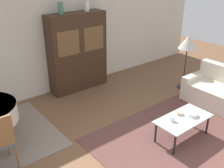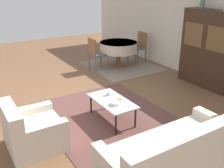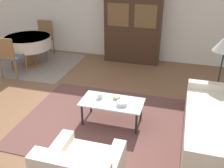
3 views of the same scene
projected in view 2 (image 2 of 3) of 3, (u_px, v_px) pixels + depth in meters
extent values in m
plane|color=brown|center=(72.00, 105.00, 5.67)|extent=(14.00, 14.00, 0.00)
cube|color=beige|center=(195.00, 27.00, 6.94)|extent=(10.00, 0.06, 2.70)
cube|color=brown|center=(109.00, 118.00, 5.13)|extent=(2.89, 2.31, 0.01)
cube|color=gray|center=(121.00, 66.00, 8.22)|extent=(2.19, 1.98, 0.01)
cube|color=beige|center=(171.00, 157.00, 3.67)|extent=(0.89, 2.06, 0.43)
cube|color=beige|center=(193.00, 145.00, 3.25)|extent=(0.20, 2.06, 0.38)
cube|color=beige|center=(114.00, 164.00, 3.10)|extent=(0.89, 0.16, 0.12)
cube|color=beige|center=(218.00, 121.00, 4.03)|extent=(0.89, 0.16, 0.12)
cube|color=beige|center=(35.00, 135.00, 4.20)|extent=(0.87, 0.84, 0.42)
cube|color=beige|center=(11.00, 118.00, 3.90)|extent=(0.87, 0.20, 0.36)
cube|color=beige|center=(27.00, 111.00, 4.38)|extent=(0.16, 0.84, 0.12)
cube|color=beige|center=(40.00, 130.00, 3.82)|extent=(0.16, 0.84, 0.12)
cylinder|color=black|center=(91.00, 104.00, 5.25)|extent=(0.04, 0.04, 0.39)
cylinder|color=black|center=(116.00, 124.00, 4.52)|extent=(0.04, 0.04, 0.39)
cylinder|color=black|center=(109.00, 99.00, 5.46)|extent=(0.04, 0.04, 0.39)
cylinder|color=black|center=(135.00, 118.00, 4.73)|extent=(0.04, 0.04, 0.39)
cube|color=silver|center=(112.00, 101.00, 4.91)|extent=(1.05, 0.54, 0.02)
cube|color=#382316|center=(209.00, 49.00, 6.41)|extent=(1.44, 0.42, 1.88)
cube|color=brown|center=(193.00, 34.00, 6.46)|extent=(0.55, 0.01, 0.56)
cube|color=brown|center=(217.00, 40.00, 5.91)|extent=(0.55, 0.01, 0.56)
cylinder|color=brown|center=(118.00, 65.00, 8.23)|extent=(0.48, 0.48, 0.03)
cylinder|color=brown|center=(118.00, 59.00, 8.15)|extent=(0.14, 0.14, 0.45)
cylinder|color=beige|center=(118.00, 47.00, 8.01)|extent=(1.14, 1.14, 0.30)
cylinder|color=beige|center=(118.00, 43.00, 7.96)|extent=(1.15, 1.15, 0.03)
cylinder|color=brown|center=(101.00, 60.00, 8.06)|extent=(0.04, 0.04, 0.45)
cylinder|color=brown|center=(108.00, 63.00, 7.74)|extent=(0.04, 0.04, 0.45)
cylinder|color=brown|center=(89.00, 62.00, 7.86)|extent=(0.04, 0.04, 0.45)
cylinder|color=brown|center=(96.00, 65.00, 7.54)|extent=(0.04, 0.04, 0.45)
cube|color=#475666|center=(98.00, 54.00, 7.71)|extent=(0.44, 0.44, 0.04)
cube|color=brown|center=(92.00, 47.00, 7.52)|extent=(0.44, 0.04, 0.47)
cylinder|color=brown|center=(135.00, 58.00, 8.24)|extent=(0.04, 0.04, 0.45)
cylinder|color=brown|center=(128.00, 55.00, 8.56)|extent=(0.04, 0.04, 0.45)
cylinder|color=brown|center=(145.00, 56.00, 8.44)|extent=(0.04, 0.04, 0.45)
cylinder|color=brown|center=(138.00, 53.00, 8.76)|extent=(0.04, 0.04, 0.45)
cube|color=#475666|center=(137.00, 48.00, 8.41)|extent=(0.44, 0.44, 0.04)
cube|color=brown|center=(142.00, 39.00, 8.41)|extent=(0.44, 0.04, 0.47)
cylinder|color=white|center=(109.00, 93.00, 5.11)|extent=(0.09, 0.09, 0.09)
cylinder|color=white|center=(115.00, 103.00, 4.72)|extent=(0.17, 0.17, 0.06)
cylinder|color=tan|center=(119.00, 99.00, 4.92)|extent=(0.12, 0.12, 0.05)
cylinder|color=#4C7A60|center=(203.00, 3.00, 6.30)|extent=(0.12, 0.12, 0.26)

